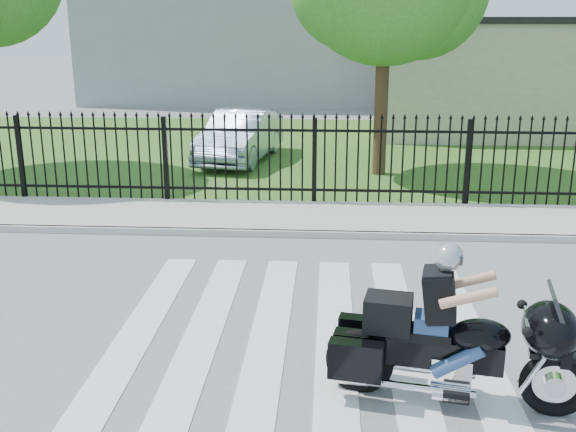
{
  "coord_description": "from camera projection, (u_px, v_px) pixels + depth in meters",
  "views": [
    {
      "loc": [
        0.29,
        -7.14,
        3.68
      ],
      "look_at": [
        -0.27,
        1.92,
        1.0
      ],
      "focal_mm": 42.0,
      "sensor_mm": 36.0,
      "label": 1
    }
  ],
  "objects": [
    {
      "name": "ground",
      "position": [
        301.0,
        344.0,
        7.89
      ],
      "size": [
        120.0,
        120.0,
        0.0
      ],
      "primitive_type": "plane",
      "color": "slate",
      "rests_on": "ground"
    },
    {
      "name": "crosswalk",
      "position": [
        301.0,
        344.0,
        7.89
      ],
      "size": [
        5.0,
        5.5,
        0.01
      ],
      "primitive_type": null,
      "color": "silver",
      "rests_on": "ground"
    },
    {
      "name": "sidewalk",
      "position": [
        313.0,
        218.0,
        12.66
      ],
      "size": [
        40.0,
        2.0,
        0.12
      ],
      "primitive_type": "cube",
      "color": "#ADAAA3",
      "rests_on": "ground"
    },
    {
      "name": "curb",
      "position": [
        311.0,
        234.0,
        11.71
      ],
      "size": [
        40.0,
        0.12,
        0.12
      ],
      "primitive_type": "cube",
      "color": "#ADAAA3",
      "rests_on": "ground"
    },
    {
      "name": "grass_strip",
      "position": [
        319.0,
        150.0,
        19.38
      ],
      "size": [
        40.0,
        12.0,
        0.02
      ],
      "primitive_type": "cube",
      "color": "#365B1F",
      "rests_on": "ground"
    },
    {
      "name": "iron_fence",
      "position": [
        314.0,
        163.0,
        13.38
      ],
      "size": [
        26.0,
        0.04,
        1.8
      ],
      "color": "black",
      "rests_on": "ground"
    },
    {
      "name": "building_low",
      "position": [
        533.0,
        78.0,
        22.3
      ],
      "size": [
        10.0,
        6.0,
        3.5
      ],
      "primitive_type": "cube",
      "color": "beige",
      "rests_on": "ground"
    },
    {
      "name": "building_low_roof",
      "position": [
        539.0,
        20.0,
        21.77
      ],
      "size": [
        10.2,
        6.2,
        0.2
      ],
      "primitive_type": "cube",
      "color": "black",
      "rests_on": "building_low"
    },
    {
      "name": "motorcycle_rider",
      "position": [
        448.0,
        337.0,
        6.55
      ],
      "size": [
        2.54,
        1.13,
        1.69
      ],
      "rotation": [
        0.0,
        0.0,
        -0.18
      ],
      "color": "black",
      "rests_on": "ground"
    },
    {
      "name": "parked_car",
      "position": [
        240.0,
        136.0,
        17.74
      ],
      "size": [
        2.02,
        4.18,
        1.32
      ],
      "primitive_type": "imported",
      "rotation": [
        0.0,
        0.0,
        -0.16
      ],
      "color": "#98AAC0",
      "rests_on": "grass_strip"
    }
  ]
}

